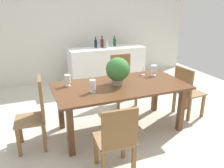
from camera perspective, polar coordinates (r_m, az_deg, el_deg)
ground_plane at (r=3.98m, az=0.57°, el=-9.39°), size 7.04×7.04×0.00m
back_wall at (r=6.00m, az=-9.09°, el=13.46°), size 6.40×0.10×2.60m
dining_table at (r=3.49m, az=2.16°, el=-1.83°), size 2.02×1.03×0.76m
chair_foot_end at (r=4.18m, az=18.24°, el=-1.30°), size 0.44×0.48×0.91m
chair_far_right at (r=4.53m, az=2.54°, el=1.77°), size 0.46×0.44×0.98m
chair_near_left at (r=2.62m, az=1.23°, el=-13.52°), size 0.47×0.45×0.91m
chair_head_end at (r=3.27m, az=-18.52°, el=-6.47°), size 0.43×0.44×1.03m
flower_centerpiece at (r=3.40m, az=1.45°, el=3.54°), size 0.36×0.36×0.42m
crystal_vase_left at (r=3.92m, az=10.53°, el=3.66°), size 0.10×0.10×0.18m
crystal_vase_center_near at (r=3.14m, az=-4.91°, el=-0.35°), size 0.09×0.09×0.18m
crystal_vase_right at (r=3.44m, az=-11.19°, el=1.20°), size 0.09×0.09×0.18m
wine_glass at (r=3.94m, az=7.98°, el=3.92°), size 0.07×0.07×0.16m
kitchen_counter at (r=5.62m, az=-1.27°, el=4.55°), size 1.85×0.55×0.92m
wine_bottle_green at (r=5.46m, az=-1.27°, el=9.99°), size 0.06×0.06×0.22m
wine_bottle_clear at (r=5.52m, az=-2.52°, el=10.29°), size 0.08×0.08×0.28m
wine_bottle_dark at (r=5.54m, az=-4.15°, el=10.19°), size 0.07×0.07×0.26m
wine_bottle_tall at (r=5.71m, az=0.66°, el=10.56°), size 0.07×0.07×0.25m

